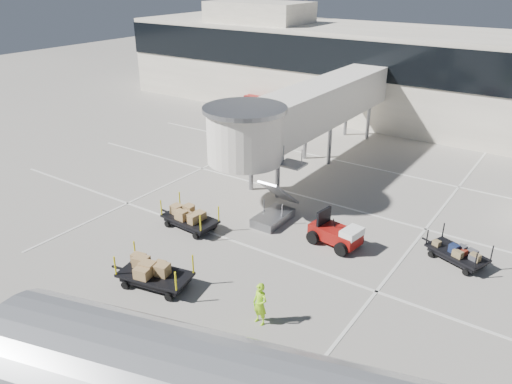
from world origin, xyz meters
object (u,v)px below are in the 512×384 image
(belt_loader, at_px, (266,105))
(ground_worker, at_px, (260,304))
(baggage_tug, at_px, (336,234))
(suitcase_cart, at_px, (458,253))
(box_cart_near, at_px, (155,275))
(box_cart_far, at_px, (191,218))

(belt_loader, bearing_deg, ground_worker, -57.12)
(baggage_tug, distance_m, belt_loader, 25.75)
(baggage_tug, relative_size, suitcase_cart, 0.82)
(box_cart_near, height_order, box_cart_far, box_cart_near)
(box_cart_far, xyz_separation_m, belt_loader, (-9.73, 22.17, 0.21))
(baggage_tug, xyz_separation_m, suitcase_cart, (5.60, 1.84, -0.15))
(ground_worker, bearing_deg, box_cart_near, -165.35)
(ground_worker, bearing_deg, suitcase_cart, 68.29)
(baggage_tug, relative_size, box_cart_near, 0.70)
(box_cart_far, bearing_deg, ground_worker, -26.94)
(box_cart_far, height_order, ground_worker, ground_worker)
(belt_loader, bearing_deg, baggage_tug, -48.64)
(box_cart_near, height_order, belt_loader, belt_loader)
(baggage_tug, height_order, box_cart_far, baggage_tug)
(baggage_tug, xyz_separation_m, box_cart_near, (-5.03, -7.97, -0.05))
(suitcase_cart, bearing_deg, ground_worker, -98.88)
(baggage_tug, xyz_separation_m, belt_loader, (-17.06, 19.29, 0.18))
(box_cart_near, xyz_separation_m, box_cart_far, (-2.31, 5.09, 0.01))
(suitcase_cart, distance_m, belt_loader, 28.60)
(ground_worker, distance_m, belt_loader, 31.81)
(baggage_tug, height_order, suitcase_cart, baggage_tug)
(box_cart_near, height_order, ground_worker, ground_worker)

